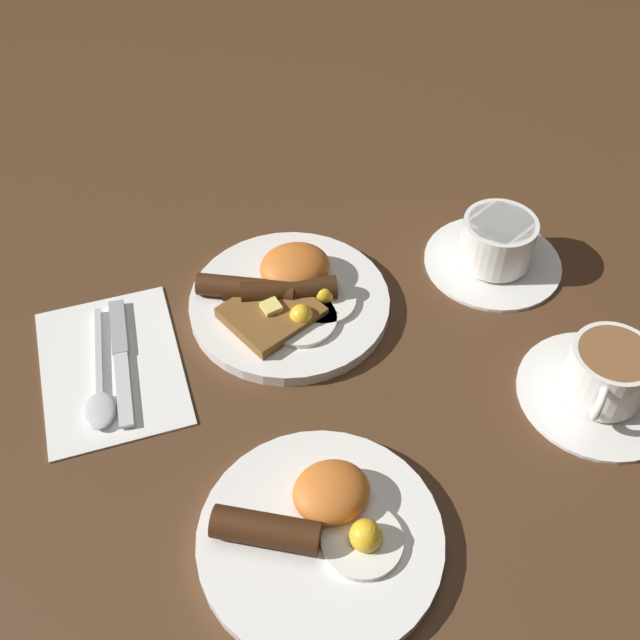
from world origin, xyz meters
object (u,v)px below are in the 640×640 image
(teacup_far, at_px, (604,379))
(breakfast_plate_far, at_px, (320,531))
(spoon, at_px, (99,397))
(breakfast_plate_near, at_px, (287,297))
(knife, at_px, (120,353))
(teacup_near, at_px, (496,247))

(teacup_far, bearing_deg, breakfast_plate_far, 7.50)
(teacup_far, height_order, spoon, teacup_far)
(breakfast_plate_near, height_order, breakfast_plate_far, breakfast_plate_near)
(knife, xyz_separation_m, spoon, (0.03, 0.05, 0.00))
(knife, height_order, spoon, spoon)
(breakfast_plate_near, height_order, teacup_far, teacup_far)
(teacup_far, bearing_deg, spoon, -20.38)
(teacup_near, bearing_deg, spoon, 4.18)
(teacup_near, xyz_separation_m, teacup_far, (0.00, 0.22, 0.00))
(breakfast_plate_near, relative_size, teacup_near, 1.38)
(breakfast_plate_far, distance_m, spoon, 0.28)
(breakfast_plate_far, distance_m, knife, 0.31)
(teacup_near, distance_m, knife, 0.46)
(breakfast_plate_near, relative_size, breakfast_plate_far, 1.04)
(teacup_near, relative_size, spoon, 0.98)
(breakfast_plate_near, relative_size, spoon, 1.36)
(breakfast_plate_near, bearing_deg, teacup_far, 137.42)
(breakfast_plate_far, bearing_deg, teacup_far, -172.50)
(spoon, bearing_deg, knife, 157.90)
(breakfast_plate_far, relative_size, spoon, 1.30)
(teacup_far, bearing_deg, breakfast_plate_near, -42.58)
(breakfast_plate_near, height_order, teacup_near, teacup_near)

